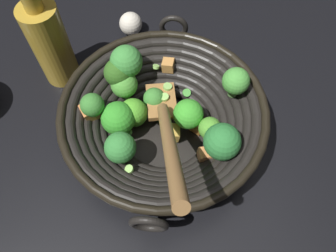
{
  "coord_description": "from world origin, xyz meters",
  "views": [
    {
      "loc": [
        0.26,
        -0.09,
        0.52
      ],
      "look_at": [
        0.0,
        0.01,
        0.03
      ],
      "focal_mm": 35.19,
      "sensor_mm": 36.0,
      "label": 1
    }
  ],
  "objects": [
    {
      "name": "ground_plane",
      "position": [
        0.0,
        0.0,
        0.0
      ],
      "size": [
        4.0,
        4.0,
        0.0
      ],
      "primitive_type": "plane",
      "color": "black"
    },
    {
      "name": "cooking_oil_bottle",
      "position": [
        -0.19,
        -0.14,
        0.09
      ],
      "size": [
        0.07,
        0.07,
        0.22
      ],
      "color": "gold",
      "rests_on": "ground"
    },
    {
      "name": "wok",
      "position": [
        -0.0,
        -0.0,
        0.06
      ],
      "size": [
        0.38,
        0.34,
        0.23
      ],
      "color": "black",
      "rests_on": "ground"
    },
    {
      "name": "garlic_bulb",
      "position": [
        -0.26,
        0.02,
        0.02
      ],
      "size": [
        0.05,
        0.05,
        0.05
      ],
      "primitive_type": "sphere",
      "color": "silver",
      "rests_on": "ground"
    }
  ]
}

